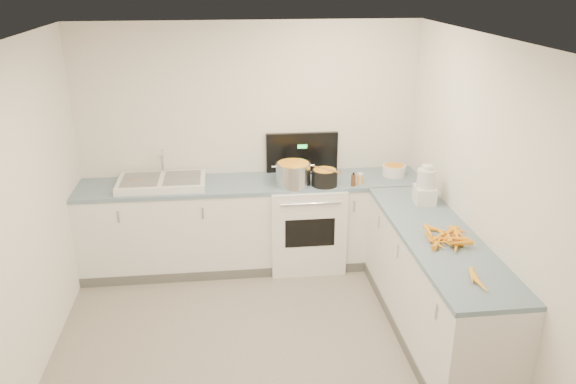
{
  "coord_description": "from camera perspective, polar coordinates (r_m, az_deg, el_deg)",
  "views": [
    {
      "loc": [
        -0.25,
        -3.65,
        2.94
      ],
      "look_at": [
        0.3,
        1.1,
        1.05
      ],
      "focal_mm": 35.0,
      "sensor_mm": 36.0,
      "label": 1
    }
  ],
  "objects": [
    {
      "name": "steel_pot",
      "position": [
        5.58,
        0.53,
        1.72
      ],
      "size": [
        0.38,
        0.38,
        0.25
      ],
      "primitive_type": "cylinder",
      "rotation": [
        0.0,
        0.0,
        0.11
      ],
      "color": "silver",
      "rests_on": "stove"
    },
    {
      "name": "sink",
      "position": [
        5.74,
        -12.7,
        1.01
      ],
      "size": [
        0.86,
        0.52,
        0.31
      ],
      "color": "white",
      "rests_on": "counter_back"
    },
    {
      "name": "ceiling",
      "position": [
        3.69,
        -2.76,
        14.68
      ],
      "size": [
        3.5,
        4.0,
        0.0
      ],
      "primitive_type": null,
      "rotation": [
        3.14,
        0.0,
        0.0
      ],
      "color": "white",
      "rests_on": "ground"
    },
    {
      "name": "extract_bottle",
      "position": [
        5.62,
        6.65,
        1.19
      ],
      "size": [
        0.05,
        0.05,
        0.11
      ],
      "primitive_type": "cylinder",
      "color": "#593319",
      "rests_on": "counter_back"
    },
    {
      "name": "mixing_bowl",
      "position": [
        5.98,
        10.69,
        2.19
      ],
      "size": [
        0.29,
        0.29,
        0.11
      ],
      "primitive_type": "cylinder",
      "rotation": [
        0.0,
        0.0,
        -0.23
      ],
      "color": "white",
      "rests_on": "counter_back"
    },
    {
      "name": "wall_back",
      "position": [
        5.9,
        -3.91,
        4.88
      ],
      "size": [
        3.5,
        0.0,
        2.5
      ],
      "primitive_type": null,
      "rotation": [
        1.57,
        0.0,
        0.0
      ],
      "color": "white",
      "rests_on": "ground"
    },
    {
      "name": "wall_left",
      "position": [
        4.29,
        -26.48,
        -4.03
      ],
      "size": [
        0.0,
        4.0,
        2.5
      ],
      "primitive_type": null,
      "rotation": [
        1.57,
        0.0,
        1.57
      ],
      "color": "white",
      "rests_on": "ground"
    },
    {
      "name": "peelings",
      "position": [
        5.71,
        -14.68,
        1.14
      ],
      "size": [
        0.22,
        0.24,
        0.01
      ],
      "color": "tan",
      "rests_on": "sink"
    },
    {
      "name": "stove",
      "position": [
        5.93,
        1.75,
        -3.01
      ],
      "size": [
        0.76,
        0.65,
        1.36
      ],
      "color": "white",
      "rests_on": "ground"
    },
    {
      "name": "counter_back",
      "position": [
        5.9,
        -3.57,
        -3.23
      ],
      "size": [
        3.5,
        0.62,
        0.94
      ],
      "color": "white",
      "rests_on": "ground"
    },
    {
      "name": "black_pot",
      "position": [
        5.6,
        3.74,
        1.37
      ],
      "size": [
        0.34,
        0.34,
        0.18
      ],
      "primitive_type": "cylinder",
      "rotation": [
        0.0,
        0.0,
        -0.41
      ],
      "color": "black",
      "rests_on": "stove"
    },
    {
      "name": "peeled_carrots",
      "position": [
        4.11,
        18.62,
        -8.47
      ],
      "size": [
        0.11,
        0.31,
        0.04
      ],
      "color": "#FFA826",
      "rests_on": "counter_right"
    },
    {
      "name": "counter_right",
      "position": [
        4.96,
        14.6,
        -9.07
      ],
      "size": [
        0.62,
        2.2,
        0.94
      ],
      "color": "white",
      "rests_on": "ground"
    },
    {
      "name": "wooden_spoon",
      "position": [
        5.57,
        3.76,
        2.35
      ],
      "size": [
        0.3,
        0.3,
        0.02
      ],
      "primitive_type": "cylinder",
      "rotation": [
        1.57,
        0.0,
        0.79
      ],
      "color": "#AD7A47",
      "rests_on": "black_pot"
    },
    {
      "name": "wall_right",
      "position": [
        4.49,
        20.42,
        -1.97
      ],
      "size": [
        0.0,
        4.0,
        2.5
      ],
      "primitive_type": null,
      "rotation": [
        1.57,
        0.0,
        -1.57
      ],
      "color": "white",
      "rests_on": "ground"
    },
    {
      "name": "spice_jar",
      "position": [
        5.68,
        7.34,
        1.28
      ],
      "size": [
        0.06,
        0.06,
        0.1
      ],
      "primitive_type": "cylinder",
      "color": "#E5B266",
      "rests_on": "counter_back"
    },
    {
      "name": "carrot_pile",
      "position": [
        4.63,
        15.83,
        -4.42
      ],
      "size": [
        0.4,
        0.47,
        0.09
      ],
      "color": "#FFA41F",
      "rests_on": "counter_right"
    },
    {
      "name": "food_processor",
      "position": [
        5.28,
        13.77,
        0.5
      ],
      "size": [
        0.2,
        0.23,
        0.36
      ],
      "color": "white",
      "rests_on": "counter_right"
    },
    {
      "name": "floor",
      "position": [
        4.69,
        -2.19,
        -17.23
      ],
      "size": [
        3.5,
        4.0,
        0.0
      ],
      "primitive_type": null,
      "color": "gray",
      "rests_on": "ground"
    }
  ]
}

